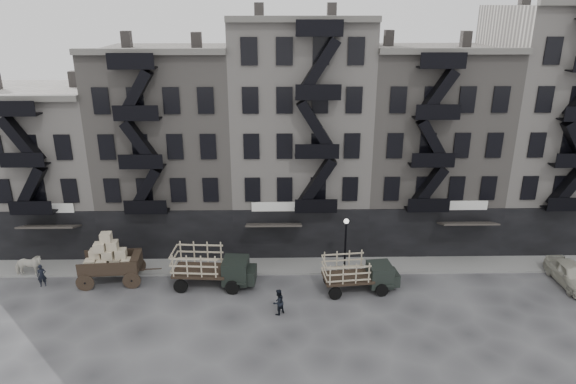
{
  "coord_description": "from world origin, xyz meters",
  "views": [
    {
      "loc": [
        -1.59,
        -29.58,
        18.17
      ],
      "look_at": [
        -0.98,
        4.0,
        5.75
      ],
      "focal_mm": 32.0,
      "sensor_mm": 36.0,
      "label": 1
    }
  ],
  "objects_px": {
    "horse": "(28,266)",
    "wagon": "(108,255)",
    "pedestrian_west": "(42,276)",
    "stake_truck_west": "(212,265)",
    "car_east": "(571,274)",
    "stake_truck_east": "(358,271)",
    "pedestrian_mid": "(278,302)"
  },
  "relations": [
    {
      "from": "car_east",
      "to": "pedestrian_west",
      "type": "relative_size",
      "value": 2.88
    },
    {
      "from": "horse",
      "to": "stake_truck_east",
      "type": "bearing_deg",
      "value": -100.09
    },
    {
      "from": "wagon",
      "to": "pedestrian_mid",
      "type": "xyz_separation_m",
      "value": [
        11.61,
        -4.18,
        -1.21
      ]
    },
    {
      "from": "pedestrian_mid",
      "to": "stake_truck_east",
      "type": "bearing_deg",
      "value": 164.62
    },
    {
      "from": "horse",
      "to": "stake_truck_west",
      "type": "distance_m",
      "value": 13.1
    },
    {
      "from": "stake_truck_west",
      "to": "pedestrian_mid",
      "type": "xyz_separation_m",
      "value": [
        4.5,
        -3.53,
        -0.73
      ]
    },
    {
      "from": "stake_truck_west",
      "to": "stake_truck_east",
      "type": "height_order",
      "value": "stake_truck_west"
    },
    {
      "from": "stake_truck_west",
      "to": "pedestrian_west",
      "type": "distance_m",
      "value": 11.59
    },
    {
      "from": "stake_truck_east",
      "to": "wagon",
      "type": "bearing_deg",
      "value": 168.91
    },
    {
      "from": "wagon",
      "to": "pedestrian_west",
      "type": "distance_m",
      "value": 4.65
    },
    {
      "from": "stake_truck_east",
      "to": "pedestrian_west",
      "type": "distance_m",
      "value": 21.42
    },
    {
      "from": "wagon",
      "to": "stake_truck_east",
      "type": "height_order",
      "value": "wagon"
    },
    {
      "from": "wagon",
      "to": "stake_truck_west",
      "type": "relative_size",
      "value": 0.78
    },
    {
      "from": "wagon",
      "to": "pedestrian_mid",
      "type": "relative_size",
      "value": 2.61
    },
    {
      "from": "wagon",
      "to": "car_east",
      "type": "xyz_separation_m",
      "value": [
        31.59,
        -0.97,
        -1.27
      ]
    },
    {
      "from": "horse",
      "to": "car_east",
      "type": "xyz_separation_m",
      "value": [
        37.49,
        -1.69,
        -0.08
      ]
    },
    {
      "from": "pedestrian_mid",
      "to": "horse",
      "type": "bearing_deg",
      "value": -58.12
    },
    {
      "from": "pedestrian_west",
      "to": "stake_truck_west",
      "type": "bearing_deg",
      "value": -22.05
    },
    {
      "from": "horse",
      "to": "wagon",
      "type": "xyz_separation_m",
      "value": [
        5.9,
        -0.72,
        1.2
      ]
    },
    {
      "from": "wagon",
      "to": "car_east",
      "type": "distance_m",
      "value": 31.63
    },
    {
      "from": "wagon",
      "to": "stake_truck_west",
      "type": "bearing_deg",
      "value": -9.81
    },
    {
      "from": "stake_truck_west",
      "to": "car_east",
      "type": "height_order",
      "value": "stake_truck_west"
    },
    {
      "from": "stake_truck_west",
      "to": "wagon",
      "type": "bearing_deg",
      "value": 178.85
    },
    {
      "from": "horse",
      "to": "wagon",
      "type": "bearing_deg",
      "value": -101.66
    },
    {
      "from": "pedestrian_west",
      "to": "wagon",
      "type": "bearing_deg",
      "value": -14.71
    },
    {
      "from": "wagon",
      "to": "stake_truck_east",
      "type": "xyz_separation_m",
      "value": [
        16.94,
        -1.45,
        -0.62
      ]
    },
    {
      "from": "horse",
      "to": "wagon",
      "type": "height_order",
      "value": "wagon"
    },
    {
      "from": "wagon",
      "to": "car_east",
      "type": "relative_size",
      "value": 0.97
    },
    {
      "from": "pedestrian_west",
      "to": "stake_truck_east",
      "type": "bearing_deg",
      "value": -23.91
    },
    {
      "from": "car_east",
      "to": "pedestrian_mid",
      "type": "relative_size",
      "value": 2.7
    },
    {
      "from": "stake_truck_west",
      "to": "car_east",
      "type": "xyz_separation_m",
      "value": [
        24.48,
        -0.32,
        -0.8
      ]
    },
    {
      "from": "horse",
      "to": "wagon",
      "type": "relative_size",
      "value": 0.46
    }
  ]
}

